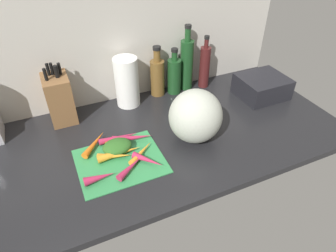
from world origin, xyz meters
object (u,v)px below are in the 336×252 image
(bottle_3, at_px, (205,66))
(bottle_2, at_px, (187,64))
(carrot_5, at_px, (119,153))
(paper_towel_roll, at_px, (127,82))
(bottle_0, at_px, (157,76))
(carrot_4, at_px, (132,138))
(carrot_0, at_px, (99,178))
(dish_rack, at_px, (262,86))
(cutting_board, at_px, (120,161))
(carrot_1, at_px, (148,160))
(carrot_6, at_px, (121,140))
(carrot_2, at_px, (118,138))
(carrot_9, at_px, (95,143))
(knife_block, at_px, (59,98))
(winter_squash, at_px, (195,116))
(carrot_7, at_px, (130,167))
(carrot_8, at_px, (141,152))
(carrot_3, at_px, (115,156))
(bottle_1, at_px, (174,75))

(bottle_3, bearing_deg, bottle_2, 167.40)
(carrot_5, bearing_deg, paper_towel_roll, 66.77)
(bottle_0, bearing_deg, carrot_4, -127.68)
(carrot_0, height_order, dish_rack, dish_rack)
(carrot_5, bearing_deg, cutting_board, -103.63)
(carrot_1, relative_size, carrot_6, 1.00)
(paper_towel_roll, bearing_deg, carrot_5, -113.23)
(carrot_2, bearing_deg, carrot_9, 178.53)
(carrot_0, distance_m, carrot_4, 0.25)
(carrot_0, height_order, bottle_0, bottle_0)
(knife_block, bearing_deg, winter_squash, -37.73)
(knife_block, bearing_deg, bottle_3, 0.07)
(carrot_4, bearing_deg, cutting_board, -131.84)
(carrot_5, relative_size, carrot_9, 1.09)
(carrot_4, height_order, knife_block, knife_block)
(carrot_5, bearing_deg, carrot_1, -42.25)
(carrot_1, distance_m, carrot_7, 0.08)
(dish_rack, bearing_deg, cutting_board, -167.53)
(bottle_2, relative_size, bottle_3, 1.22)
(carrot_6, relative_size, bottle_0, 0.50)
(winter_squash, relative_size, bottle_0, 0.87)
(carrot_0, relative_size, dish_rack, 0.47)
(carrot_8, xyz_separation_m, dish_rack, (0.75, 0.19, 0.03))
(carrot_4, height_order, bottle_0, bottle_0)
(carrot_8, relative_size, carrot_9, 0.91)
(carrot_2, relative_size, carrot_6, 1.27)
(knife_block, xyz_separation_m, paper_towel_roll, (0.32, -0.00, 0.01))
(carrot_8, xyz_separation_m, carrot_9, (-0.16, 0.13, 0.00))
(carrot_8, bearing_deg, bottle_0, 59.74)
(carrot_4, distance_m, bottle_3, 0.61)
(cutting_board, xyz_separation_m, winter_squash, (0.34, 0.01, 0.11))
(carrot_8, height_order, paper_towel_roll, paper_towel_roll)
(winter_squash, xyz_separation_m, bottle_3, (0.27, 0.39, 0.00))
(knife_block, bearing_deg, carrot_1, -60.98)
(bottle_0, bearing_deg, carrot_7, -122.86)
(carrot_2, relative_size, carrot_3, 1.26)
(knife_block, bearing_deg, carrot_5, -66.48)
(carrot_9, bearing_deg, bottle_1, 29.27)
(carrot_4, relative_size, bottle_0, 0.63)
(bottle_1, relative_size, bottle_3, 0.86)
(paper_towel_roll, height_order, bottle_1, paper_towel_roll)
(carrot_2, relative_size, carrot_7, 1.25)
(bottle_1, bearing_deg, bottle_3, -1.92)
(dish_rack, bearing_deg, bottle_0, 154.21)
(cutting_board, relative_size, winter_squash, 1.45)
(bottle_1, xyz_separation_m, bottle_3, (0.18, -0.01, 0.02))
(winter_squash, bearing_deg, carrot_5, 178.21)
(carrot_3, height_order, carrot_7, same)
(knife_block, relative_size, dish_rack, 1.15)
(carrot_9, bearing_deg, bottle_0, 35.93)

